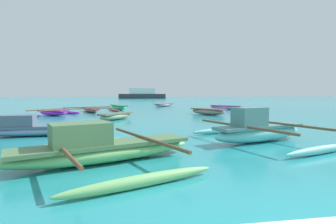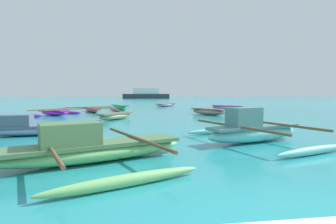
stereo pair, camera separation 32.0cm
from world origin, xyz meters
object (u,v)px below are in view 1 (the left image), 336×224
(moored_boat_2, at_px, (226,107))
(moored_boat_9, at_px, (53,113))
(moored_boat_1, at_px, (30,129))
(moored_boat_6, at_px, (116,116))
(moored_boat_0, at_px, (208,111))
(moored_boat_8, at_px, (90,110))
(moored_boat_5, at_px, (118,107))
(moored_boat_7, at_px, (164,105))
(moored_boat_4, at_px, (102,149))
(distant_ferry, at_px, (142,94))
(moored_boat_3, at_px, (258,131))

(moored_boat_2, relative_size, moored_boat_9, 0.76)
(moored_boat_1, xyz_separation_m, moored_boat_9, (-1.58, 8.63, -0.06))
(moored_boat_6, bearing_deg, moored_boat_0, -29.37)
(moored_boat_8, distance_m, moored_boat_9, 3.67)
(moored_boat_5, distance_m, moored_boat_7, 7.23)
(moored_boat_1, distance_m, moored_boat_4, 4.72)
(moored_boat_6, bearing_deg, moored_boat_4, -140.93)
(moored_boat_1, bearing_deg, moored_boat_2, 43.59)
(moored_boat_4, xyz_separation_m, moored_boat_7, (4.52, 23.48, -0.09))
(moored_boat_8, xyz_separation_m, moored_boat_9, (-1.93, -3.12, 0.03))
(moored_boat_2, distance_m, distant_ferry, 55.07)
(moored_boat_6, xyz_separation_m, moored_boat_7, (4.63, 14.39, -0.01))
(moored_boat_3, distance_m, distant_ferry, 69.90)
(moored_boat_0, relative_size, moored_boat_9, 0.77)
(moored_boat_1, height_order, moored_boat_6, moored_boat_1)
(moored_boat_3, bearing_deg, moored_boat_1, 143.97)
(moored_boat_3, xyz_separation_m, moored_boat_8, (-6.75, 13.91, -0.18))
(moored_boat_3, bearing_deg, distant_ferry, 70.71)
(moored_boat_0, bearing_deg, moored_boat_5, -169.87)
(moored_boat_5, height_order, distant_ferry, distant_ferry)
(moored_boat_4, relative_size, moored_boat_8, 0.93)
(moored_boat_5, relative_size, moored_boat_9, 0.91)
(moored_boat_2, height_order, moored_boat_6, moored_boat_2)
(moored_boat_6, bearing_deg, moored_boat_8, 57.54)
(moored_boat_1, height_order, moored_boat_3, moored_boat_3)
(moored_boat_2, bearing_deg, moored_boat_4, -71.06)
(moored_boat_1, bearing_deg, distant_ferry, 80.21)
(moored_boat_7, relative_size, moored_boat_9, 0.82)
(moored_boat_8, relative_size, moored_boat_9, 1.35)
(moored_boat_6, height_order, moored_boat_7, moored_boat_6)
(moored_boat_6, bearing_deg, moored_boat_1, -168.18)
(moored_boat_0, height_order, moored_boat_6, moored_boat_0)
(moored_boat_4, bearing_deg, moored_boat_3, -1.67)
(moored_boat_1, relative_size, distant_ferry, 0.31)
(moored_boat_3, distance_m, moored_boat_6, 8.66)
(moored_boat_7, bearing_deg, moored_boat_3, -138.82)
(moored_boat_2, distance_m, moored_boat_8, 11.63)
(moored_boat_1, height_order, moored_boat_4, moored_boat_4)
(moored_boat_3, xyz_separation_m, distant_ferry, (0.27, 69.90, 0.87))
(moored_boat_6, distance_m, distant_ferry, 62.67)
(moored_boat_7, bearing_deg, moored_boat_5, 179.84)
(moored_boat_2, relative_size, moored_boat_6, 1.17)
(moored_boat_5, relative_size, moored_boat_7, 1.12)
(moored_boat_6, bearing_deg, distant_ferry, 33.99)
(moored_boat_1, relative_size, moored_boat_5, 1.30)
(moored_boat_4, bearing_deg, distant_ferry, 63.55)
(moored_boat_7, bearing_deg, moored_boat_4, -149.31)
(moored_boat_2, bearing_deg, moored_boat_5, -140.46)
(moored_boat_2, xyz_separation_m, moored_boat_5, (-9.49, 1.37, 0.02))
(moored_boat_6, bearing_deg, moored_boat_5, 39.50)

